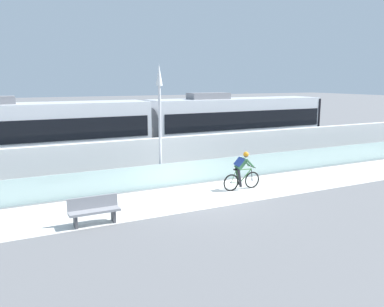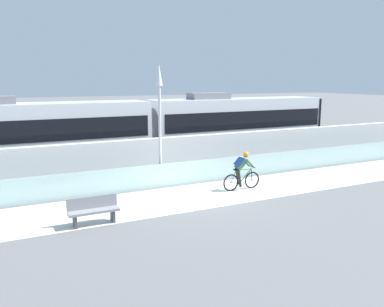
{
  "view_description": "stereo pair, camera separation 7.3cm",
  "coord_description": "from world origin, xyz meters",
  "px_view_note": "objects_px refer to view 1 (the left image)",
  "views": [
    {
      "loc": [
        -7.01,
        -13.34,
        4.53
      ],
      "look_at": [
        0.82,
        2.35,
        1.25
      ],
      "focal_mm": 36.76,
      "sensor_mm": 36.0,
      "label": 1
    },
    {
      "loc": [
        -6.94,
        -13.38,
        4.53
      ],
      "look_at": [
        0.82,
        2.35,
        1.25
      ],
      "focal_mm": 36.76,
      "sensor_mm": 36.0,
      "label": 2
    }
  ],
  "objects_px": {
    "lamp_post_antenna": "(160,110)",
    "bench": "(94,210)",
    "tram": "(148,129)",
    "cyclist_on_bike": "(242,171)"
  },
  "relations": [
    {
      "from": "tram",
      "to": "cyclist_on_bike",
      "type": "relative_size",
      "value": 12.75
    },
    {
      "from": "tram",
      "to": "lamp_post_antenna",
      "type": "relative_size",
      "value": 4.34
    },
    {
      "from": "cyclist_on_bike",
      "to": "bench",
      "type": "xyz_separation_m",
      "value": [
        -6.44,
        -1.28,
        -0.32
      ]
    },
    {
      "from": "tram",
      "to": "lamp_post_antenna",
      "type": "height_order",
      "value": "lamp_post_antenna"
    },
    {
      "from": "lamp_post_antenna",
      "to": "cyclist_on_bike",
      "type": "bearing_deg",
      "value": -37.77
    },
    {
      "from": "cyclist_on_bike",
      "to": "bench",
      "type": "distance_m",
      "value": 6.58
    },
    {
      "from": "tram",
      "to": "cyclist_on_bike",
      "type": "xyz_separation_m",
      "value": [
        1.62,
        -6.85,
        -1.09
      ]
    },
    {
      "from": "tram",
      "to": "bench",
      "type": "relative_size",
      "value": 14.1
    },
    {
      "from": "lamp_post_antenna",
      "to": "bench",
      "type": "relative_size",
      "value": 3.25
    },
    {
      "from": "bench",
      "to": "lamp_post_antenna",
      "type": "bearing_deg",
      "value": 43.15
    }
  ]
}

